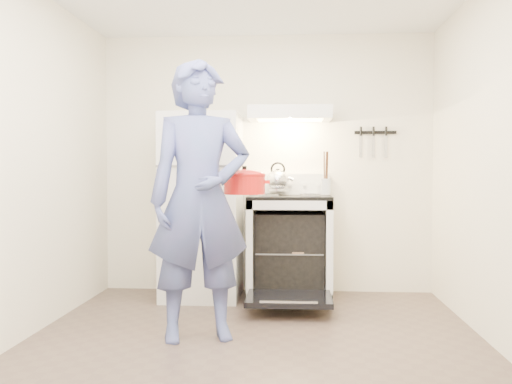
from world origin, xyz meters
TOP-DOWN VIEW (x-y plane):
  - floor at (0.00, 0.00)m, footprint 3.60×3.60m
  - back_wall at (0.00, 1.80)m, footprint 3.20×0.02m
  - refrigerator at (-0.58, 1.45)m, footprint 0.70×0.70m
  - stove_body at (0.23, 1.48)m, footprint 0.76×0.65m
  - cooktop at (0.23, 1.48)m, footprint 0.76×0.65m
  - backsplash at (0.23, 1.76)m, footprint 0.76×0.07m
  - oven_door at (0.23, 0.88)m, footprint 0.70×0.54m
  - oven_rack at (0.23, 1.48)m, footprint 0.60×0.52m
  - range_hood at (0.23, 1.55)m, footprint 0.76×0.50m
  - knife_strip at (1.05, 1.79)m, footprint 0.40×0.02m
  - pizza_stone at (0.31, 1.39)m, footprint 0.35×0.35m
  - tea_kettle at (0.11, 1.63)m, footprint 0.25×0.21m
  - utensil_jar at (0.55, 1.26)m, footprint 0.09×0.09m
  - person at (-0.38, 0.14)m, footprint 0.82×0.66m
  - dutch_oven at (-0.09, 0.40)m, footprint 0.38×0.31m

SIDE VIEW (x-z plane):
  - floor at x=0.00m, z-range 0.00..0.00m
  - oven_door at x=0.23m, z-range 0.10..0.15m
  - oven_rack at x=0.23m, z-range 0.43..0.45m
  - pizza_stone at x=0.31m, z-range 0.45..0.46m
  - stove_body at x=0.23m, z-range 0.00..0.92m
  - refrigerator at x=-0.58m, z-range 0.00..1.70m
  - cooktop at x=0.23m, z-range 0.92..0.95m
  - person at x=-0.38m, z-range 0.00..1.95m
  - utensil_jar at x=0.55m, z-range 0.98..1.11m
  - backsplash at x=0.23m, z-range 0.95..1.15m
  - dutch_oven at x=-0.09m, z-range 0.95..1.20m
  - tea_kettle at x=0.11m, z-range 0.95..1.26m
  - back_wall at x=0.00m, z-range 0.00..2.50m
  - knife_strip at x=1.05m, z-range 1.54..1.56m
  - range_hood at x=0.23m, z-range 1.65..1.77m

